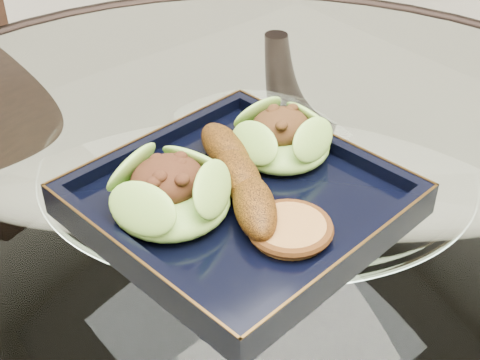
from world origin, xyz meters
TOP-DOWN VIEW (x-y plane):
  - dining_table at (-0.00, -0.00)m, footprint 1.13×1.13m
  - navy_plate at (-0.04, -0.02)m, footprint 0.30×0.30m
  - lettuce_wrap_left at (-0.10, 0.00)m, footprint 0.11×0.11m
  - lettuce_wrap_right at (0.04, 0.01)m, footprint 0.13×0.13m
  - roasted_plantain at (-0.03, -0.01)m, footprint 0.11×0.18m
  - crumb_patty at (-0.04, -0.09)m, footprint 0.08×0.08m

SIDE VIEW (x-z plane):
  - dining_table at x=0.00m, z-range 0.21..0.98m
  - navy_plate at x=-0.04m, z-range 0.76..0.78m
  - crumb_patty at x=-0.04m, z-range 0.78..0.79m
  - roasted_plantain at x=-0.03m, z-range 0.78..0.82m
  - lettuce_wrap_right at x=0.04m, z-range 0.78..0.82m
  - lettuce_wrap_left at x=-0.10m, z-range 0.78..0.82m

